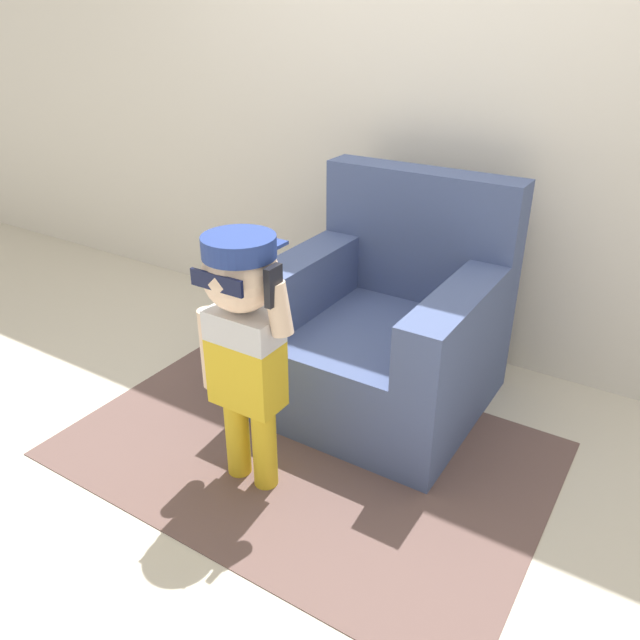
# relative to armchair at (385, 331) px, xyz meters

# --- Properties ---
(ground_plane) EXTENTS (10.00, 10.00, 0.00)m
(ground_plane) POSITION_rel_armchair_xyz_m (-0.12, -0.19, -0.33)
(ground_plane) COLOR beige
(wall_back) EXTENTS (10.00, 0.05, 2.60)m
(wall_back) POSITION_rel_armchair_xyz_m (-0.12, 0.61, 0.97)
(wall_back) COLOR silver
(wall_back) RESTS_ON ground_plane
(armchair) EXTENTS (0.90, 0.91, 0.99)m
(armchair) POSITION_rel_armchair_xyz_m (0.00, 0.00, 0.00)
(armchair) COLOR #475684
(armchair) RESTS_ON ground_plane
(person_child) EXTENTS (0.40, 0.30, 0.97)m
(person_child) POSITION_rel_armchair_xyz_m (-0.16, -0.78, 0.32)
(person_child) COLOR gold
(person_child) RESTS_ON ground_plane
(side_table) EXTENTS (0.30, 0.30, 0.44)m
(side_table) POSITION_rel_armchair_xyz_m (-0.67, 0.02, -0.07)
(side_table) COLOR #333333
(side_table) RESTS_ON ground_plane
(rug) EXTENTS (1.88, 1.28, 0.01)m
(rug) POSITION_rel_armchair_xyz_m (-0.08, -0.53, -0.33)
(rug) COLOR brown
(rug) RESTS_ON ground_plane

